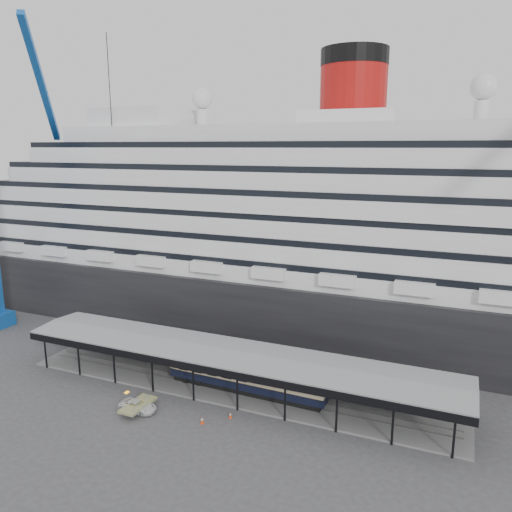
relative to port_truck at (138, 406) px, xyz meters
name	(u,v)px	position (x,y,z in m)	size (l,w,h in m)	color
ground	(212,409)	(7.53, 3.73, -0.62)	(200.00, 200.00, 0.00)	#39393C
cruise_ship	(301,216)	(7.58, 35.73, 17.73)	(130.00, 30.00, 43.90)	black
platform_canopy	(230,372)	(7.53, 8.73, 1.74)	(56.00, 9.18, 5.30)	slate
port_truck	(138,406)	(0.00, 0.00, 0.00)	(2.06, 4.47, 1.24)	silver
pullman_carriage	(246,375)	(9.71, 8.73, 1.83)	(20.47, 3.19, 20.03)	black
traffic_cone_left	(147,403)	(0.23, 1.41, -0.29)	(0.42, 0.42, 0.67)	#D1410B
traffic_cone_mid	(202,420)	(8.06, 0.53, -0.24)	(0.44, 0.44, 0.77)	red
traffic_cone_right	(230,415)	(10.40, 2.79, -0.29)	(0.45, 0.45, 0.68)	#E53E0C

